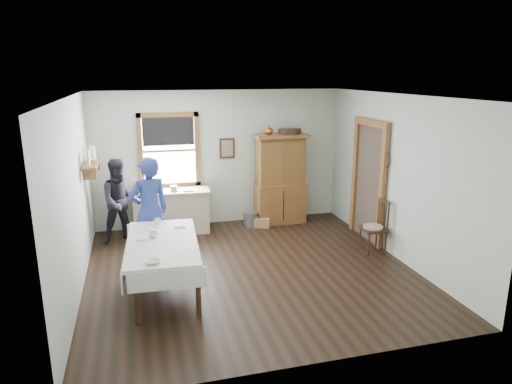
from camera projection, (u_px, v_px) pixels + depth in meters
room at (250, 187)px, 6.87m from camera, size 5.01×5.01×2.70m
window at (169, 146)px, 8.85m from camera, size 1.18×0.07×1.48m
doorway at (369, 178)px, 8.32m from camera, size 0.09×1.14×2.22m
wall_shelf at (91, 162)px, 7.65m from camera, size 0.24×1.00×0.44m
framed_picture at (227, 148)px, 9.15m from camera, size 0.30×0.04×0.40m
rug_beater at (387, 153)px, 7.66m from camera, size 0.01×0.27×0.27m
work_counter at (172, 211)px, 8.84m from camera, size 1.51×0.68×0.84m
china_hutch at (280, 179)px, 9.30m from camera, size 1.08×0.53×1.83m
dining_table at (163, 266)px, 6.43m from camera, size 1.11×1.95×0.76m
spindle_chair at (374, 226)px, 7.82m from camera, size 0.43×0.43×0.94m
pail at (250, 219)px, 9.20m from camera, size 0.32×0.32×0.30m
wicker_basket at (262, 222)px, 9.21m from camera, size 0.37×0.31×0.19m
woman_blue at (150, 215)px, 7.30m from camera, size 0.69×0.56×1.63m
figure_dark at (121, 204)px, 8.25m from camera, size 0.82×0.71×1.43m
table_cup_a at (153, 234)px, 6.45m from camera, size 0.13×0.13×0.09m
table_cup_b at (158, 222)px, 7.00m from camera, size 0.13×0.13×0.10m
table_bowl at (153, 261)px, 5.59m from camera, size 0.22×0.22×0.05m
counter_book at (183, 190)px, 8.70m from camera, size 0.17×0.23×0.02m
counter_bowl at (154, 191)px, 8.57m from camera, size 0.23×0.23×0.06m
shelf_bowl at (91, 160)px, 7.66m from camera, size 0.22×0.22×0.05m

